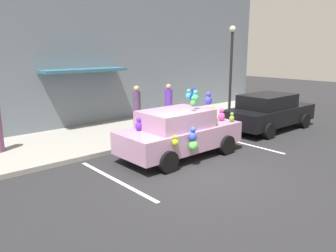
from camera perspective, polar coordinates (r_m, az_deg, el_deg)
The scene contains 11 objects.
ground_plane at distance 9.56m, azimuth 4.38°, elevation -7.94°, with size 60.00×60.00×0.00m, color #262628.
sidewalk at distance 13.35m, azimuth -11.12°, elevation -1.72°, with size 24.00×4.00×0.15m, color gray.
storefront_building at distance 14.82m, azimuth -15.94°, elevation 11.68°, with size 24.00×1.25×6.40m.
parking_stripe_front at distance 12.75m, azimuth 12.31°, elevation -2.81°, with size 0.12×3.60×0.01m, color silver.
parking_stripe_rear at distance 9.15m, azimuth -8.94°, elevation -9.06°, with size 0.12×3.60×0.01m, color silver.
plush_covered_car at distance 10.73m, azimuth 2.02°, elevation -1.05°, with size 4.14×2.08×2.17m.
parked_sedan_behind at distance 14.97m, azimuth 16.83°, elevation 2.37°, with size 4.53×2.00×1.54m.
teddy_bear_on_sidewalk at distance 13.79m, azimuth -0.15°, elevation 0.95°, with size 0.43×0.36×0.82m.
street_lamp_post at distance 15.72m, azimuth 10.70°, elevation 10.32°, with size 0.28×0.28×4.26m.
pedestrian_near_shopfront at distance 13.43m, azimuth -5.32°, elevation 2.73°, with size 0.30×0.30×1.85m.
pedestrian_walking_past at distance 15.65m, azimuth 0.10°, elevation 3.89°, with size 0.36×0.36×1.68m.
Camera 1 is at (-6.42, -6.21, 3.42)m, focal length 35.78 mm.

